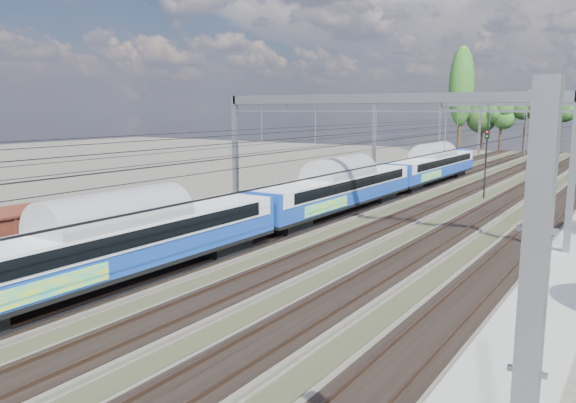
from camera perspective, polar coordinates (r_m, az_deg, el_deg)
The scene contains 7 objects.
track_bed at distance 51.27m, azimuth 15.66°, elevation 0.13°, with size 21.00×130.00×0.34m.
platform at distance 24.85m, azimuth 24.65°, elevation -10.03°, with size 3.00×70.00×0.30m, color gray.
catenary at distance 57.97m, azimuth 18.58°, elevation 7.28°, with size 25.65×130.00×9.00m.
poplar at distance 105.65m, azimuth 17.22°, elevation 11.07°, with size 4.40×4.40×19.04m.
emu_train at distance 41.86m, azimuth 4.99°, elevation 1.84°, with size 2.98×63.09×4.36m.
worker at distance 70.86m, azimuth 23.68°, elevation 2.78°, with size 0.63×0.41×1.72m, color black.
signal_near at distance 53.34m, azimuth 19.48°, elevation 4.41°, with size 0.40×0.37×6.18m.
Camera 1 is at (15.07, -3.35, 8.05)m, focal length 35.00 mm.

